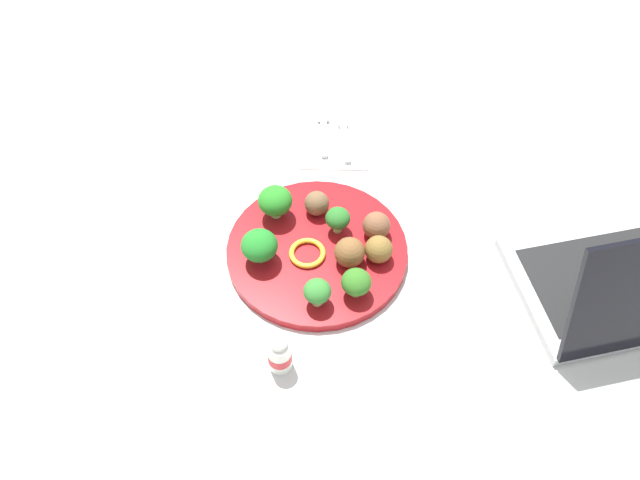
# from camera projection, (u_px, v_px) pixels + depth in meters

# --- Properties ---
(ground_plane) EXTENTS (4.00, 4.00, 0.00)m
(ground_plane) POSITION_uv_depth(u_px,v_px,m) (320.00, 254.00, 1.07)
(ground_plane) COLOR beige
(plate) EXTENTS (0.28, 0.28, 0.02)m
(plate) POSITION_uv_depth(u_px,v_px,m) (320.00, 251.00, 1.06)
(plate) COLOR maroon
(plate) RESTS_ON ground_plane
(broccoli_floret_center) EXTENTS (0.04, 0.04, 0.04)m
(broccoli_floret_center) POSITION_uv_depth(u_px,v_px,m) (341.00, 219.00, 1.05)
(broccoli_floret_center) COLOR #98C96F
(broccoli_floret_center) RESTS_ON plate
(broccoli_floret_front_right) EXTENTS (0.06, 0.06, 0.06)m
(broccoli_floret_front_right) POSITION_uv_depth(u_px,v_px,m) (263.00, 246.00, 1.01)
(broccoli_floret_front_right) COLOR #A9C77F
(broccoli_floret_front_right) RESTS_ON plate
(broccoli_floret_front_left) EXTENTS (0.05, 0.05, 0.06)m
(broccoli_floret_front_left) POSITION_uv_depth(u_px,v_px,m) (278.00, 201.00, 1.07)
(broccoli_floret_front_left) COLOR #8FC16B
(broccoli_floret_front_left) RESTS_ON plate
(broccoli_floret_far_rim) EXTENTS (0.04, 0.04, 0.05)m
(broccoli_floret_far_rim) POSITION_uv_depth(u_px,v_px,m) (359.00, 282.00, 0.98)
(broccoli_floret_far_rim) COLOR #A8C970
(broccoli_floret_far_rim) RESTS_ON plate
(broccoli_floret_near_rim) EXTENTS (0.04, 0.04, 0.05)m
(broccoli_floret_near_rim) POSITION_uv_depth(u_px,v_px,m) (319.00, 292.00, 0.97)
(broccoli_floret_near_rim) COLOR #A7B86F
(broccoli_floret_near_rim) RESTS_ON plate
(meatball_front_right) EXTENTS (0.04, 0.04, 0.04)m
(meatball_front_right) POSITION_uv_depth(u_px,v_px,m) (317.00, 203.00, 1.08)
(meatball_front_right) COLOR brown
(meatball_front_right) RESTS_ON plate
(meatball_center) EXTENTS (0.05, 0.05, 0.05)m
(meatball_center) POSITION_uv_depth(u_px,v_px,m) (353.00, 252.00, 1.02)
(meatball_center) COLOR brown
(meatball_center) RESTS_ON plate
(meatball_mid_right) EXTENTS (0.04, 0.04, 0.04)m
(meatball_mid_right) POSITION_uv_depth(u_px,v_px,m) (379.00, 225.00, 1.05)
(meatball_mid_right) COLOR brown
(meatball_mid_right) RESTS_ON plate
(meatball_mid_left) EXTENTS (0.04, 0.04, 0.04)m
(meatball_mid_left) POSITION_uv_depth(u_px,v_px,m) (382.00, 249.00, 1.02)
(meatball_mid_left) COLOR brown
(meatball_mid_left) RESTS_ON plate
(pepper_ring_front_right) EXTENTS (0.07, 0.07, 0.01)m
(pepper_ring_front_right) POSITION_uv_depth(u_px,v_px,m) (310.00, 253.00, 1.04)
(pepper_ring_front_right) COLOR gold
(pepper_ring_front_right) RESTS_ON plate
(napkin) EXTENTS (0.17, 0.12, 0.01)m
(napkin) POSITION_uv_depth(u_px,v_px,m) (336.00, 135.00, 1.23)
(napkin) COLOR white
(napkin) RESTS_ON ground_plane
(fork) EXTENTS (0.12, 0.02, 0.01)m
(fork) POSITION_uv_depth(u_px,v_px,m) (326.00, 130.00, 1.23)
(fork) COLOR silver
(fork) RESTS_ON napkin
(knife) EXTENTS (0.15, 0.02, 0.01)m
(knife) POSITION_uv_depth(u_px,v_px,m) (346.00, 130.00, 1.23)
(knife) COLOR silver
(knife) RESTS_ON napkin
(yogurt_bottle) EXTENTS (0.03, 0.03, 0.07)m
(yogurt_bottle) POSITION_uv_depth(u_px,v_px,m) (283.00, 355.00, 0.93)
(yogurt_bottle) COLOR white
(yogurt_bottle) RESTS_ON ground_plane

